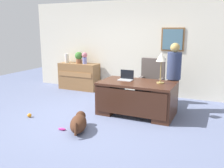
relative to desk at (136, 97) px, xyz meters
name	(u,v)px	position (x,y,z in m)	size (l,w,h in m)	color
ground_plane	(94,120)	(-0.68, -0.72, -0.40)	(12.00, 12.00, 0.00)	slate
back_wall	(136,48)	(-0.67, 1.88, 0.95)	(7.00, 0.16, 2.70)	beige
desk	(136,97)	(0.00, 0.00, 0.00)	(1.65, 0.94, 0.74)	#422316
credenza	(79,76)	(-2.46, 1.53, 0.02)	(1.28, 0.50, 0.83)	olive
armchair	(151,84)	(0.05, 0.97, 0.11)	(0.60, 0.59, 1.16)	#564C47
person_standing	(174,77)	(0.68, 0.62, 0.41)	(0.32, 0.32, 1.58)	#262323
dog_lying	(79,123)	(-0.68, -1.32, -0.24)	(0.53, 0.75, 0.30)	#472819
laptop	(126,78)	(-0.31, 0.14, 0.40)	(0.32, 0.22, 0.22)	#B2B5BA
desk_lamp	(161,59)	(0.49, 0.11, 0.86)	(0.22, 0.22, 0.66)	#9E8447
vase_with_flowers	(85,57)	(-2.24, 1.53, 0.63)	(0.17, 0.17, 0.35)	#8087D4
vase_empty	(67,58)	(-2.90, 1.53, 0.57)	(0.13, 0.13, 0.28)	silver
potted_plant	(79,57)	(-2.45, 1.53, 0.63)	(0.24, 0.24, 0.36)	brown
dog_toy_ball	(29,115)	(-2.05, -1.16, -0.36)	(0.09, 0.09, 0.09)	orange
dog_toy_bone	(62,129)	(-0.98, -1.45, -0.37)	(0.16, 0.05, 0.05)	#D8338C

